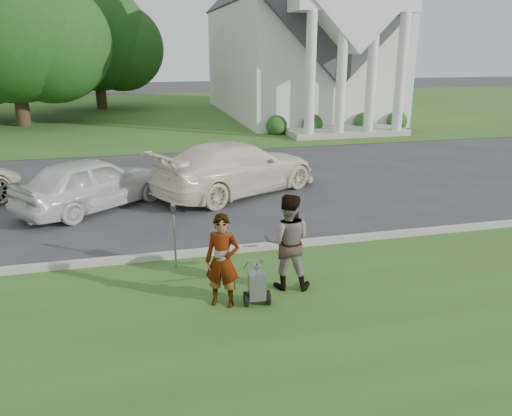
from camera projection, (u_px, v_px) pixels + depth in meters
name	position (u px, v px, depth m)	size (l,w,h in m)	color
ground	(232.00, 263.00, 10.60)	(120.00, 120.00, 0.00)	#333335
grass_strip	(269.00, 339.00, 7.82)	(80.00, 7.00, 0.01)	#365A1F
church_lawn	(159.00, 112.00, 35.55)	(80.00, 30.00, 0.01)	#365A1F
curb	(227.00, 250.00, 11.08)	(80.00, 0.18, 0.15)	#9E9E93
church	(298.00, 22.00, 32.18)	(9.19, 19.00, 24.10)	white
tree_left	(11.00, 33.00, 27.53)	(10.63, 8.40, 9.71)	#332316
tree_back	(96.00, 42.00, 35.95)	(9.61, 7.60, 8.89)	#332316
striping_cart	(257.00, 286.00, 8.77)	(0.48, 0.93, 0.84)	black
person_left	(222.00, 262.00, 8.62)	(0.61, 0.40, 1.68)	#999999
person_right	(287.00, 242.00, 9.26)	(0.89, 0.70, 1.84)	#999999
parking_meter_near	(174.00, 228.00, 10.09)	(0.10, 0.09, 1.39)	gray
car_b	(92.00, 183.00, 14.00)	(1.76, 4.38, 1.49)	silver
car_c	(237.00, 168.00, 15.51)	(2.26, 5.56, 1.61)	white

